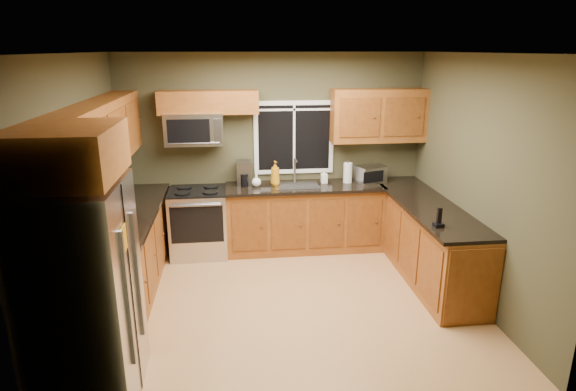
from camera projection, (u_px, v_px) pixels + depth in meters
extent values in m
plane|color=tan|center=(287.00, 302.00, 5.43)|extent=(4.20, 4.20, 0.00)
plane|color=white|center=(287.00, 53.00, 4.64)|extent=(4.20, 4.20, 0.00)
plane|color=#3E3C26|center=(273.00, 152.00, 6.75)|extent=(4.20, 0.00, 4.20)
plane|color=#3E3C26|center=(316.00, 258.00, 3.33)|extent=(4.20, 0.00, 4.20)
plane|color=#3E3C26|center=(79.00, 194.00, 4.81)|extent=(0.00, 3.60, 3.60)
plane|color=#3E3C26|center=(477.00, 181.00, 5.27)|extent=(0.00, 3.60, 3.60)
cube|color=white|center=(294.00, 138.00, 6.71)|extent=(1.12, 0.03, 1.02)
cube|color=black|center=(294.00, 138.00, 6.70)|extent=(1.00, 0.01, 0.90)
cube|color=white|center=(294.00, 138.00, 6.69)|extent=(0.03, 0.01, 0.90)
cube|color=white|center=(294.00, 110.00, 6.58)|extent=(1.00, 0.01, 0.03)
cube|color=brown|center=(128.00, 256.00, 5.56)|extent=(0.60, 2.65, 0.90)
cube|color=black|center=(126.00, 217.00, 5.42)|extent=(0.65, 2.65, 0.04)
cube|color=brown|center=(304.00, 218.00, 6.77)|extent=(2.17, 0.60, 0.90)
cube|color=black|center=(305.00, 187.00, 6.61)|extent=(2.17, 0.65, 0.04)
cube|color=brown|center=(425.00, 240.00, 6.02)|extent=(0.60, 2.50, 0.90)
cube|color=brown|center=(473.00, 287.00, 4.83)|extent=(0.56, 0.02, 0.82)
cube|color=black|center=(426.00, 204.00, 5.88)|extent=(0.65, 2.50, 0.04)
cube|color=brown|center=(102.00, 135.00, 5.13)|extent=(0.33, 2.65, 0.72)
cube|color=brown|center=(208.00, 102.00, 6.29)|extent=(1.30, 0.33, 0.30)
cube|color=brown|center=(378.00, 116.00, 6.60)|extent=(1.30, 0.33, 0.72)
cube|color=brown|center=(65.00, 153.00, 3.41)|extent=(0.72, 0.90, 0.38)
cube|color=#B7B7BC|center=(84.00, 295.00, 3.74)|extent=(0.72, 0.90, 1.80)
cube|color=slate|center=(127.00, 300.00, 3.58)|extent=(0.03, 0.04, 1.10)
cube|color=slate|center=(137.00, 276.00, 3.96)|extent=(0.03, 0.04, 1.10)
cube|color=black|center=(132.00, 293.00, 3.78)|extent=(0.01, 0.02, 1.78)
cube|color=#C08012|center=(124.00, 239.00, 3.54)|extent=(0.01, 0.14, 0.20)
cube|color=#B7B7BC|center=(199.00, 223.00, 6.59)|extent=(0.76, 0.65, 0.90)
cube|color=black|center=(197.00, 191.00, 6.45)|extent=(0.76, 0.64, 0.03)
cube|color=black|center=(197.00, 225.00, 6.25)|extent=(0.68, 0.02, 0.50)
cylinder|color=slate|center=(196.00, 205.00, 6.15)|extent=(0.64, 0.04, 0.04)
cylinder|color=black|center=(182.00, 193.00, 6.29)|extent=(0.20, 0.20, 0.01)
cylinder|color=black|center=(210.00, 192.00, 6.33)|extent=(0.20, 0.20, 0.01)
cylinder|color=black|center=(184.00, 187.00, 6.56)|extent=(0.20, 0.20, 0.01)
cylinder|color=black|center=(211.00, 186.00, 6.60)|extent=(0.20, 0.20, 0.01)
cube|color=#B7B7BC|center=(194.00, 129.00, 6.34)|extent=(0.76, 0.38, 0.42)
cube|color=black|center=(189.00, 131.00, 6.15)|extent=(0.54, 0.01, 0.30)
cube|color=slate|center=(218.00, 131.00, 6.19)|extent=(0.10, 0.01, 0.30)
cylinder|color=slate|center=(194.00, 144.00, 6.19)|extent=(0.66, 0.02, 0.02)
cube|color=slate|center=(297.00, 186.00, 6.60)|extent=(0.60, 0.42, 0.02)
cylinder|color=#B7B7BC|center=(295.00, 170.00, 6.74)|extent=(0.03, 0.03, 0.34)
cylinder|color=#B7B7BC|center=(296.00, 160.00, 6.61)|extent=(0.03, 0.18, 0.03)
cube|color=#B7B7BC|center=(371.00, 174.00, 6.73)|extent=(0.45, 0.39, 0.24)
cube|color=black|center=(373.00, 177.00, 6.59)|extent=(0.31, 0.11, 0.16)
cube|color=slate|center=(244.00, 173.00, 6.60)|extent=(0.20, 0.24, 0.33)
cylinder|color=black|center=(244.00, 180.00, 6.54)|extent=(0.12, 0.12, 0.18)
cylinder|color=#B7B7BC|center=(245.00, 175.00, 6.64)|extent=(0.21, 0.21, 0.24)
cone|color=black|center=(245.00, 165.00, 6.60)|extent=(0.14, 0.14, 0.07)
cylinder|color=white|center=(348.00, 173.00, 6.72)|extent=(0.13, 0.13, 0.28)
cylinder|color=slate|center=(348.00, 162.00, 6.67)|extent=(0.02, 0.02, 0.04)
imported|color=#C08012|center=(275.00, 173.00, 6.59)|extent=(0.15, 0.15, 0.33)
imported|color=white|center=(324.00, 176.00, 6.70)|extent=(0.09, 0.09, 0.19)
imported|color=white|center=(256.00, 180.00, 6.54)|extent=(0.17, 0.17, 0.16)
cube|color=black|center=(438.00, 225.00, 5.07)|extent=(0.10, 0.10, 0.04)
cube|color=black|center=(439.00, 215.00, 5.04)|extent=(0.05, 0.04, 0.17)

